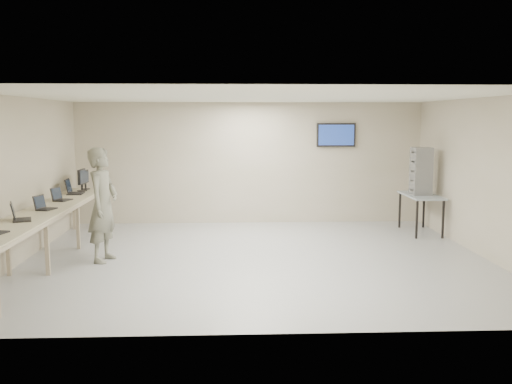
{
  "coord_description": "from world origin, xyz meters",
  "views": [
    {
      "loc": [
        -0.44,
        -9.7,
        2.44
      ],
      "look_at": [
        0.0,
        0.2,
        1.15
      ],
      "focal_mm": 40.0,
      "sensor_mm": 36.0,
      "label": 1
    }
  ],
  "objects": [
    {
      "name": "room",
      "position": [
        0.03,
        0.06,
        1.41
      ],
      "size": [
        8.01,
        7.01,
        2.81
      ],
      "color": "#A8A8A8",
      "rests_on": "ground"
    },
    {
      "name": "workbench",
      "position": [
        -3.59,
        0.0,
        0.83
      ],
      "size": [
        0.76,
        6.0,
        0.9
      ],
      "color": "beige",
      "rests_on": "ground"
    },
    {
      "name": "soldier",
      "position": [
        -2.62,
        -0.03,
        0.97
      ],
      "size": [
        0.61,
        0.8,
        1.95
      ],
      "primitive_type": "imported",
      "rotation": [
        0.0,
        0.0,
        1.34
      ],
      "color": "#595C4A",
      "rests_on": "ground"
    },
    {
      "name": "laptop_4",
      "position": [
        -3.67,
        1.97,
        0.98
      ],
      "size": [
        0.35,
        0.41,
        0.31
      ],
      "rotation": [
        0.0,
        0.0,
        0.05
      ],
      "color": "black",
      "rests_on": "workbench"
    },
    {
      "name": "side_table",
      "position": [
        3.6,
        2.12,
        0.75
      ],
      "size": [
        0.64,
        1.37,
        0.82
      ],
      "color": "#97A1A9",
      "rests_on": "ground"
    },
    {
      "name": "laptop_3",
      "position": [
        -3.64,
        1.02,
        0.97
      ],
      "size": [
        0.35,
        0.38,
        0.25
      ],
      "rotation": [
        0.0,
        0.0,
        -0.3
      ],
      "color": "black",
      "rests_on": "workbench"
    },
    {
      "name": "monitor_far",
      "position": [
        -3.6,
        2.75,
        1.15
      ],
      "size": [
        0.19,
        0.42,
        0.41
      ],
      "color": "black",
      "rests_on": "workbench"
    },
    {
      "name": "storage_bins",
      "position": [
        3.58,
        2.12,
        1.33
      ],
      "size": [
        0.38,
        0.42,
        1.0
      ],
      "color": "gray",
      "rests_on": "side_table"
    },
    {
      "name": "laptop_1",
      "position": [
        -3.66,
        -1.07,
        0.97
      ],
      "size": [
        0.4,
        0.43,
        0.28
      ],
      "rotation": [
        0.0,
        0.0,
        0.34
      ],
      "color": "black",
      "rests_on": "workbench"
    },
    {
      "name": "monitor_near",
      "position": [
        -3.6,
        2.45,
        1.18
      ],
      "size": [
        0.21,
        0.47,
        0.46
      ],
      "color": "black",
      "rests_on": "workbench"
    },
    {
      "name": "laptop_2",
      "position": [
        -3.61,
        -0.04,
        0.96
      ],
      "size": [
        0.34,
        0.37,
        0.25
      ],
      "rotation": [
        0.0,
        0.0,
        -0.28
      ],
      "color": "black",
      "rests_on": "workbench"
    }
  ]
}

